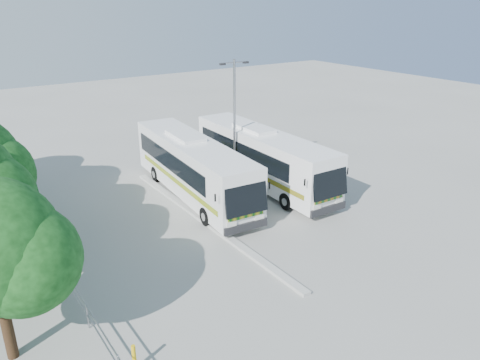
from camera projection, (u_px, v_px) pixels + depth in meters
ground at (262, 225)px, 24.24m from camera, size 100.00×100.00×0.00m
kerb_divider at (204, 221)px, 24.53m from camera, size 0.40×16.00×0.15m
railing at (40, 234)px, 21.76m from camera, size 0.06×22.00×1.00m
coach_main at (194, 167)px, 27.15m from camera, size 3.36×12.25×3.36m
coach_adjacent at (263, 157)px, 28.87m from camera, size 2.78×12.10×3.34m
lamppost at (235, 118)px, 27.99m from camera, size 1.89×0.28×7.73m
bollard at (134, 358)px, 14.59m from camera, size 0.14×0.14×0.96m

